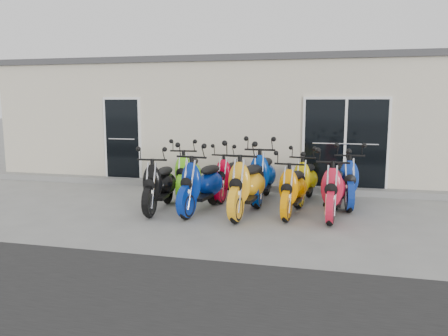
{
  "coord_description": "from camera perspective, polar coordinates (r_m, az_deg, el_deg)",
  "views": [
    {
      "loc": [
        2.24,
        -8.62,
        2.2
      ],
      "look_at": [
        0.0,
        0.6,
        0.75
      ],
      "focal_mm": 35.0,
      "sensor_mm": 36.0,
      "label": 1
    }
  ],
  "objects": [
    {
      "name": "scooter_front_orange_b",
      "position": [
        8.6,
        8.99,
        -1.79
      ],
      "size": [
        0.82,
        1.82,
        1.3
      ],
      "primitive_type": null,
      "rotation": [
        0.0,
        0.0,
        -0.1
      ],
      "color": "orange",
      "rests_on": "ground"
    },
    {
      "name": "door_left",
      "position": [
        12.11,
        -13.1,
        4.02
      ],
      "size": [
        1.07,
        0.08,
        2.22
      ],
      "primitive_type": "cube",
      "color": "black",
      "rests_on": "front_step"
    },
    {
      "name": "building",
      "position": [
        14.01,
        4.47,
        6.22
      ],
      "size": [
        14.0,
        6.0,
        3.2
      ],
      "primitive_type": "cube",
      "color": "beige",
      "rests_on": "ground"
    },
    {
      "name": "scooter_back_green",
      "position": [
        10.1,
        -4.72,
        0.09
      ],
      "size": [
        0.86,
        1.94,
        1.39
      ],
      "primitive_type": null,
      "rotation": [
        0.0,
        0.0,
        0.09
      ],
      "color": "#69D818",
      "rests_on": "ground"
    },
    {
      "name": "scooter_front_red",
      "position": [
        8.56,
        14.14,
        -1.73
      ],
      "size": [
        0.82,
        1.92,
        1.38
      ],
      "primitive_type": null,
      "rotation": [
        0.0,
        0.0,
        -0.08
      ],
      "color": "red",
      "rests_on": "ground"
    },
    {
      "name": "scooter_front_orange_a",
      "position": [
        8.49,
        3.0,
        -1.15
      ],
      "size": [
        0.94,
        2.09,
        1.5
      ],
      "primitive_type": null,
      "rotation": [
        0.0,
        0.0,
        -0.1
      ],
      "color": "#EFA318",
      "rests_on": "ground"
    },
    {
      "name": "door_right",
      "position": [
        10.83,
        15.54,
        3.4
      ],
      "size": [
        2.02,
        0.08,
        2.22
      ],
      "primitive_type": "cube",
      "color": "black",
      "rests_on": "front_step"
    },
    {
      "name": "scooter_back_blue",
      "position": [
        9.62,
        5.08,
        -0.03
      ],
      "size": [
        0.75,
        2.02,
        1.49
      ],
      "primitive_type": null,
      "rotation": [
        0.0,
        0.0,
        0.01
      ],
      "color": "navy",
      "rests_on": "ground"
    },
    {
      "name": "roof_cap",
      "position": [
        14.04,
        4.55,
        13.08
      ],
      "size": [
        14.2,
        6.2,
        0.16
      ],
      "primitive_type": "cube",
      "color": "#3F3F42",
      "rests_on": "building"
    },
    {
      "name": "scooter_back_extra",
      "position": [
        9.6,
        15.65,
        -0.65
      ],
      "size": [
        0.86,
        1.94,
        1.39
      ],
      "primitive_type": null,
      "rotation": [
        0.0,
        0.0,
        0.09
      ],
      "color": "navy",
      "rests_on": "ground"
    },
    {
      "name": "ground",
      "position": [
        9.17,
        -0.89,
        -5.19
      ],
      "size": [
        80.0,
        80.0,
        0.0
      ],
      "primitive_type": "plane",
      "color": "gray",
      "rests_on": "ground"
    },
    {
      "name": "front_step",
      "position": [
        11.07,
        1.73,
        -2.37
      ],
      "size": [
        14.0,
        0.4,
        0.15
      ],
      "primitive_type": "cube",
      "color": "gray",
      "rests_on": "ground"
    },
    {
      "name": "scooter_back_yellow",
      "position": [
        9.68,
        10.59,
        -0.7
      ],
      "size": [
        0.85,
        1.81,
        1.29
      ],
      "primitive_type": null,
      "rotation": [
        0.0,
        0.0,
        -0.13
      ],
      "color": "#D5B606",
      "rests_on": "ground"
    },
    {
      "name": "scooter_front_black",
      "position": [
        8.92,
        -8.46,
        -1.23
      ],
      "size": [
        0.81,
        1.88,
        1.35
      ],
      "primitive_type": null,
      "rotation": [
        0.0,
        0.0,
        0.08
      ],
      "color": "black",
      "rests_on": "ground"
    },
    {
      "name": "scooter_back_red",
      "position": [
        9.91,
        0.73,
        -0.33
      ],
      "size": [
        0.8,
        1.8,
        1.29
      ],
      "primitive_type": null,
      "rotation": [
        0.0,
        0.0,
        -0.1
      ],
      "color": "#BF011F",
      "rests_on": "ground"
    },
    {
      "name": "scooter_front_blue",
      "position": [
        8.72,
        -2.95,
        -1.1
      ],
      "size": [
        0.99,
        2.03,
        1.44
      ],
      "primitive_type": null,
      "rotation": [
        0.0,
        0.0,
        -0.15
      ],
      "color": "navy",
      "rests_on": "ground"
    }
  ]
}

